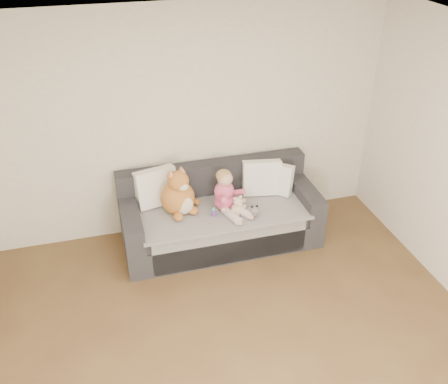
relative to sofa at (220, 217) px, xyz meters
name	(u,v)px	position (x,y,z in m)	size (l,w,h in m)	color
room_shell	(245,230)	(-0.24, -1.64, 0.99)	(5.00, 5.00, 5.00)	brown
sofa	(220,217)	(0.00, 0.00, 0.00)	(2.20, 0.94, 0.85)	#252529
cushion_left	(156,187)	(-0.67, 0.22, 0.37)	(0.50, 0.30, 0.44)	white
cushion_right_back	(262,178)	(0.54, 0.12, 0.36)	(0.47, 0.27, 0.42)	white
cushion_right_front	(276,178)	(0.70, 0.10, 0.34)	(0.41, 0.39, 0.37)	white
toddler	(227,194)	(0.05, -0.13, 0.37)	(0.37, 0.50, 0.49)	#DE4E73
plush_cat	(179,196)	(-0.46, -0.02, 0.37)	(0.45, 0.45, 0.57)	#C1592A
teddy_bear	(238,207)	(0.14, -0.25, 0.26)	(0.18, 0.15, 0.24)	beige
plush_cow	(253,210)	(0.29, -0.31, 0.23)	(0.14, 0.21, 0.17)	white
sippy_cup	(214,211)	(-0.12, -0.19, 0.22)	(0.09, 0.06, 0.10)	purple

